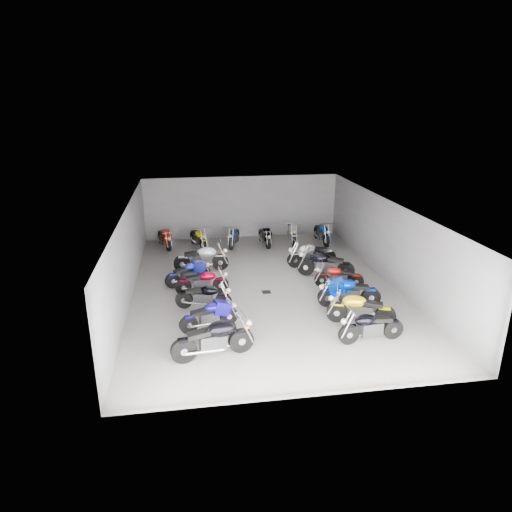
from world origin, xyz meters
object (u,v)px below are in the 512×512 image
object	(u,v)px
motorcycle_left_c	(204,296)
motorcycle_right_e	(325,264)
motorcycle_right_b	(360,309)
motorcycle_left_f	(202,258)
motorcycle_back_a	(164,238)
motorcycle_back_b	(198,238)
motorcycle_right_f	(311,254)
motorcycle_left_e	(189,273)
motorcycle_right_d	(338,276)
motorcycle_right_c	(348,292)
motorcycle_left_b	(210,315)
drain_grate	(266,292)
motorcycle_back_d	(265,236)
motorcycle_back_e	(292,232)
motorcycle_right_a	(371,326)
motorcycle_left_a	(214,339)
motorcycle_left_d	(203,282)
motorcycle_back_f	(322,233)
motorcycle_back_c	(234,237)

from	to	relation	value
motorcycle_left_c	motorcycle_right_e	world-z (taller)	motorcycle_right_e
motorcycle_right_b	motorcycle_left_f	bearing A→B (deg)	60.00
motorcycle_left_f	motorcycle_back_a	xyz separation A→B (m)	(-1.68, 3.53, -0.07)
motorcycle_right_e	motorcycle_back_b	distance (m)	6.91
motorcycle_right_f	motorcycle_back_a	size ratio (longest dim) A/B	1.12
motorcycle_back_b	motorcycle_back_a	bearing A→B (deg)	-26.11
motorcycle_left_f	motorcycle_back_b	distance (m)	3.29
motorcycle_left_e	motorcycle_right_d	xyz separation A→B (m)	(5.70, -1.22, -0.01)
motorcycle_right_c	motorcycle_right_b	bearing A→B (deg)	-175.86
motorcycle_right_f	motorcycle_left_b	bearing A→B (deg)	131.59
drain_grate	motorcycle_right_e	bearing A→B (deg)	24.21
motorcycle_back_a	motorcycle_back_d	xyz separation A→B (m)	(4.93, -0.36, -0.02)
motorcycle_left_b	motorcycle_right_f	world-z (taller)	motorcycle_right_f
motorcycle_right_f	motorcycle_back_b	xyz separation A→B (m)	(-4.77, 3.43, -0.04)
motorcycle_right_c	motorcycle_right_d	bearing A→B (deg)	0.29
drain_grate	motorcycle_back_e	world-z (taller)	motorcycle_back_e
drain_grate	motorcycle_right_a	xyz separation A→B (m)	(2.44, -4.12, 0.49)
motorcycle_left_b	motorcycle_right_f	xyz separation A→B (m)	(4.69, 5.12, 0.07)
motorcycle_left_e	motorcycle_left_a	bearing A→B (deg)	-17.74
motorcycle_back_b	motorcycle_back_e	distance (m)	4.73
motorcycle_left_d	motorcycle_left_a	bearing A→B (deg)	2.83
motorcycle_left_a	motorcycle_right_c	distance (m)	5.54
motorcycle_left_c	motorcycle_back_d	world-z (taller)	motorcycle_left_c
motorcycle_left_d	motorcycle_right_b	bearing A→B (deg)	58.10
motorcycle_right_a	motorcycle_right_f	bearing A→B (deg)	-4.37
motorcycle_right_a	motorcycle_right_d	bearing A→B (deg)	-9.87
motorcycle_right_a	motorcycle_left_c	bearing A→B (deg)	53.50
drain_grate	motorcycle_back_f	size ratio (longest dim) A/B	0.15
motorcycle_left_c	motorcycle_right_c	world-z (taller)	motorcycle_right_c
motorcycle_left_c	motorcycle_right_b	distance (m)	5.27
motorcycle_right_f	motorcycle_back_f	world-z (taller)	motorcycle_right_f
motorcycle_back_c	motorcycle_right_d	bearing A→B (deg)	137.90
motorcycle_back_d	motorcycle_right_e	bearing A→B (deg)	104.50
motorcycle_left_d	motorcycle_back_a	world-z (taller)	motorcycle_back_a
motorcycle_right_e	motorcycle_back_b	bearing A→B (deg)	70.36
motorcycle_left_d	motorcycle_right_d	size ratio (longest dim) A/B	1.08
motorcycle_right_b	motorcycle_back_a	bearing A→B (deg)	54.82
drain_grate	motorcycle_left_e	world-z (taller)	motorcycle_left_e
motorcycle_left_a	motorcycle_left_d	distance (m)	4.53
motorcycle_right_b	motorcycle_back_e	world-z (taller)	motorcycle_back_e
motorcycle_left_f	motorcycle_back_b	bearing A→B (deg)	-177.28
motorcycle_back_e	drain_grate	bearing A→B (deg)	75.08
motorcycle_left_e	motorcycle_right_e	xyz separation A→B (m)	(5.51, -0.07, 0.10)
motorcycle_left_e	motorcycle_back_e	distance (m)	7.07
motorcycle_left_c	motorcycle_right_e	size ratio (longest dim) A/B	0.89
drain_grate	motorcycle_back_d	distance (m)	5.94
motorcycle_left_a	motorcycle_right_e	bearing A→B (deg)	127.38
motorcycle_left_e	motorcycle_right_d	distance (m)	5.83
motorcycle_left_a	motorcycle_right_f	size ratio (longest dim) A/B	1.07
motorcycle_right_d	motorcycle_back_d	bearing A→B (deg)	33.29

